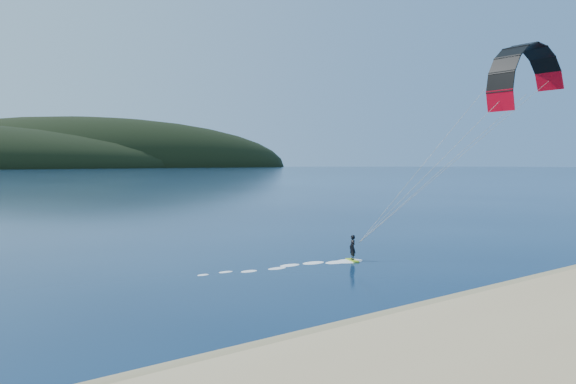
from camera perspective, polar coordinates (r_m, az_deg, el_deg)
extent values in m
plane|color=#071934|center=(17.28, 13.61, -18.56)|extent=(1800.00, 1800.00, 0.00)
cube|color=#8C7C51|center=(20.20, 3.24, -15.10)|extent=(220.00, 2.50, 0.10)
ellipsoid|color=black|center=(816.85, -18.22, 2.41)|extent=(600.00, 240.00, 140.00)
cube|color=#99C517|center=(36.14, 6.67, -7.02)|extent=(0.86, 1.37, 0.07)
imported|color=black|center=(36.00, 6.68, -5.72)|extent=(0.57, 0.69, 1.61)
cylinder|color=gray|center=(37.78, 15.86, 2.49)|extent=(0.02, 0.02, 15.27)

